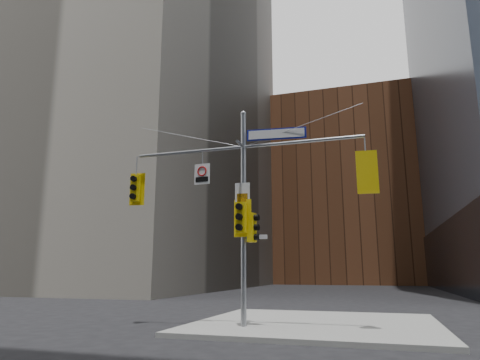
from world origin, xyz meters
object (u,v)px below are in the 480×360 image
Objects in this scene: traffic_light_west_arm at (135,188)px; regulatory_sign_arm at (202,173)px; signal_assembly at (243,192)px; traffic_light_pole_front at (241,217)px; traffic_light_pole_side at (253,227)px; street_sign_blade at (276,134)px; traffic_light_east_arm at (367,173)px.

regulatory_sign_arm reaches higher than traffic_light_west_arm.
signal_assembly is 4.15m from traffic_light_west_arm.
regulatory_sign_arm is (-1.50, 0.25, 1.62)m from traffic_light_pole_front.
traffic_light_pole_side is 3.22m from street_sign_blade.
traffic_light_west_arm is 0.97× the size of traffic_light_pole_front.
signal_assembly reaches higher than regulatory_sign_arm.
signal_assembly is 6.51× the size of traffic_light_pole_front.
traffic_light_west_arm reaches higher than traffic_light_pole_front.
traffic_light_east_arm is at bearing 3.38° from regulatory_sign_arm.
signal_assembly is at bearing 173.61° from street_sign_blade.
traffic_light_east_arm is 1.09× the size of traffic_light_pole_front.
traffic_light_pole_side is at bearing 0.17° from signal_assembly.
street_sign_blade reaches higher than traffic_light_east_arm.
signal_assembly is 4.00m from traffic_light_east_arm.
traffic_light_east_arm is at bearing 5.53° from traffic_light_pole_front.
traffic_light_west_arm is at bearing -177.56° from regulatory_sign_arm.
street_sign_blade reaches higher than traffic_light_pole_front.
traffic_light_pole_front is 0.62× the size of street_sign_blade.
regulatory_sign_arm is at bearing 99.54° from traffic_light_pole_side.
street_sign_blade is (-2.82, 0.00, 1.55)m from traffic_light_east_arm.
traffic_light_pole_front is 3.04m from street_sign_blade.
traffic_light_east_arm is 3.22m from street_sign_blade.
traffic_light_west_arm is 4.33m from traffic_light_pole_front.
traffic_light_east_arm reaches higher than traffic_light_pole_front.
traffic_light_west_arm is 4.72m from traffic_light_pole_side.
street_sign_blade is at bearing 3.67° from regulatory_sign_arm.
street_sign_blade is at bearing 14.83° from traffic_light_pole_front.
traffic_light_east_arm reaches higher than traffic_light_west_arm.
regulatory_sign_arm is (-2.66, -0.02, -1.18)m from street_sign_blade.
traffic_light_pole_front is at bearing -173.42° from street_sign_blade.
traffic_light_pole_side is at bearing 3.83° from regulatory_sign_arm.
traffic_light_east_arm is at bearing 0.01° from signal_assembly.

